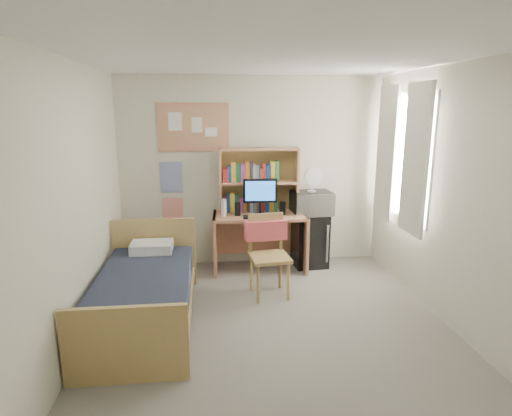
{
  "coord_description": "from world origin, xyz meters",
  "views": [
    {
      "loc": [
        -0.59,
        -3.76,
        2.17
      ],
      "look_at": [
        -0.04,
        1.2,
        1.0
      ],
      "focal_mm": 30.0,
      "sensor_mm": 36.0,
      "label": 1
    }
  ],
  "objects": [
    {
      "name": "mini_fridge",
      "position": [
        0.79,
        1.84,
        0.38
      ],
      "size": [
        0.47,
        0.47,
        0.75
      ],
      "primitive_type": "cube",
      "rotation": [
        0.0,
        0.0,
        0.07
      ],
      "color": "black",
      "rests_on": "floor"
    },
    {
      "name": "monitor",
      "position": [
        0.07,
        1.71,
        1.02
      ],
      "size": [
        0.45,
        0.05,
        0.48
      ],
      "primitive_type": "cube",
      "rotation": [
        0.0,
        0.0,
        -0.04
      ],
      "color": "black",
      "rests_on": "desk"
    },
    {
      "name": "keyboard",
      "position": [
        0.07,
        1.57,
        0.79
      ],
      "size": [
        0.47,
        0.17,
        0.02
      ],
      "primitive_type": "cube",
      "rotation": [
        0.0,
        0.0,
        -0.04
      ],
      "color": "black",
      "rests_on": "desk"
    },
    {
      "name": "wall_back",
      "position": [
        0.0,
        2.1,
        1.3
      ],
      "size": [
        3.6,
        0.04,
        2.6
      ],
      "primitive_type": "cube",
      "color": "silver",
      "rests_on": "floor"
    },
    {
      "name": "poster_wave",
      "position": [
        -1.1,
        2.09,
        1.25
      ],
      "size": [
        0.3,
        0.01,
        0.42
      ],
      "primitive_type": "cube",
      "color": "#2840A3",
      "rests_on": "wall_back"
    },
    {
      "name": "hutch",
      "position": [
        0.08,
        1.92,
        1.22
      ],
      "size": [
        1.08,
        0.32,
        0.87
      ],
      "primitive_type": "cube",
      "rotation": [
        0.0,
        0.0,
        -0.04
      ],
      "color": "tan",
      "rests_on": "desk"
    },
    {
      "name": "desk",
      "position": [
        0.08,
        1.77,
        0.39
      ],
      "size": [
        1.28,
        0.68,
        0.78
      ],
      "primitive_type": "cube",
      "rotation": [
        0.0,
        0.0,
        -0.04
      ],
      "color": "tan",
      "rests_on": "floor"
    },
    {
      "name": "wall_right",
      "position": [
        1.8,
        0.0,
        1.3
      ],
      "size": [
        0.04,
        4.2,
        2.6
      ],
      "primitive_type": "cube",
      "color": "silver",
      "rests_on": "floor"
    },
    {
      "name": "window_unit",
      "position": [
        1.75,
        1.2,
        1.6
      ],
      "size": [
        0.1,
        1.4,
        1.7
      ],
      "primitive_type": "cube",
      "color": "white",
      "rests_on": "wall_right"
    },
    {
      "name": "water_bottle",
      "position": [
        -0.41,
        1.69,
        0.9
      ],
      "size": [
        0.07,
        0.07,
        0.23
      ],
      "primitive_type": "cylinder",
      "rotation": [
        0.0,
        0.0,
        -0.04
      ],
      "color": "white",
      "rests_on": "desk"
    },
    {
      "name": "curtain_right",
      "position": [
        1.72,
        1.6,
        1.6
      ],
      "size": [
        0.04,
        0.55,
        1.7
      ],
      "primitive_type": "cube",
      "color": "silver",
      "rests_on": "wall_right"
    },
    {
      "name": "wall_left",
      "position": [
        -1.8,
        0.0,
        1.3
      ],
      "size": [
        0.04,
        4.2,
        2.6
      ],
      "primitive_type": "cube",
      "color": "silver",
      "rests_on": "floor"
    },
    {
      "name": "pillow",
      "position": [
        -1.28,
        1.11,
        0.58
      ],
      "size": [
        0.48,
        0.33,
        0.11
      ],
      "primitive_type": "cube",
      "rotation": [
        0.0,
        0.0,
        -0.0
      ],
      "color": "white",
      "rests_on": "bed"
    },
    {
      "name": "bed",
      "position": [
        -1.28,
        0.36,
        0.26
      ],
      "size": [
        0.96,
        1.91,
        0.53
      ],
      "primitive_type": "cube",
      "rotation": [
        0.0,
        0.0,
        -0.0
      ],
      "color": "black",
      "rests_on": "floor"
    },
    {
      "name": "bulletin_board",
      "position": [
        -0.78,
        2.08,
        1.92
      ],
      "size": [
        0.94,
        0.03,
        0.64
      ],
      "primitive_type": "cube",
      "color": "tan",
      "rests_on": "wall_back"
    },
    {
      "name": "desk_fan",
      "position": [
        0.79,
        1.82,
        1.21
      ],
      "size": [
        0.26,
        0.26,
        0.31
      ],
      "primitive_type": "cylinder",
      "rotation": [
        0.0,
        0.0,
        0.07
      ],
      "color": "white",
      "rests_on": "microwave"
    },
    {
      "name": "ceiling",
      "position": [
        0.0,
        0.0,
        2.6
      ],
      "size": [
        3.6,
        4.2,
        0.02
      ],
      "primitive_type": "cube",
      "color": "white",
      "rests_on": "wall_back"
    },
    {
      "name": "speaker_left",
      "position": [
        -0.23,
        1.72,
        0.87
      ],
      "size": [
        0.08,
        0.08,
        0.18
      ],
      "primitive_type": "cube",
      "rotation": [
        0.0,
        0.0,
        -0.04
      ],
      "color": "black",
      "rests_on": "desk"
    },
    {
      "name": "curtain_left",
      "position": [
        1.72,
        0.8,
        1.6
      ],
      "size": [
        0.04,
        0.55,
        1.7
      ],
      "primitive_type": "cube",
      "color": "silver",
      "rests_on": "wall_right"
    },
    {
      "name": "wall_front",
      "position": [
        0.0,
        -2.1,
        1.3
      ],
      "size": [
        3.6,
        0.04,
        2.6
      ],
      "primitive_type": "cube",
      "color": "silver",
      "rests_on": "floor"
    },
    {
      "name": "floor",
      "position": [
        0.0,
        0.0,
        -0.01
      ],
      "size": [
        3.6,
        4.2,
        0.02
      ],
      "primitive_type": "cube",
      "color": "gray",
      "rests_on": "ground"
    },
    {
      "name": "microwave",
      "position": [
        0.79,
        1.82,
        0.91
      ],
      "size": [
        0.55,
        0.44,
        0.31
      ],
      "primitive_type": "cube",
      "rotation": [
        0.0,
        0.0,
        0.07
      ],
      "color": "#BABABF",
      "rests_on": "mini_fridge"
    },
    {
      "name": "desk_chair",
      "position": [
        0.09,
        0.9,
        0.48
      ],
      "size": [
        0.53,
        0.53,
        0.97
      ],
      "primitive_type": "cube",
      "rotation": [
        0.0,
        0.0,
        0.11
      ],
      "color": "tan",
      "rests_on": "floor"
    },
    {
      "name": "speaker_right",
      "position": [
        0.37,
        1.69,
        0.87
      ],
      "size": [
        0.08,
        0.08,
        0.18
      ],
      "primitive_type": "cube",
      "rotation": [
        0.0,
        0.0,
        -0.04
      ],
      "color": "black",
      "rests_on": "desk"
    },
    {
      "name": "poster_japan",
      "position": [
        -1.1,
        2.09,
        0.78
      ],
      "size": [
        0.28,
        0.01,
        0.36
      ],
      "primitive_type": "cube",
      "color": "#EF392A",
      "rests_on": "wall_back"
    },
    {
      "name": "hoodie",
      "position": [
        0.07,
        1.1,
        0.75
      ],
      "size": [
        0.51,
        0.2,
        0.24
      ],
      "primitive_type": "cube",
      "rotation": [
        0.0,
        0.0,
        0.11
      ],
      "color": "#E3565C",
      "rests_on": "desk_chair"
    }
  ]
}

